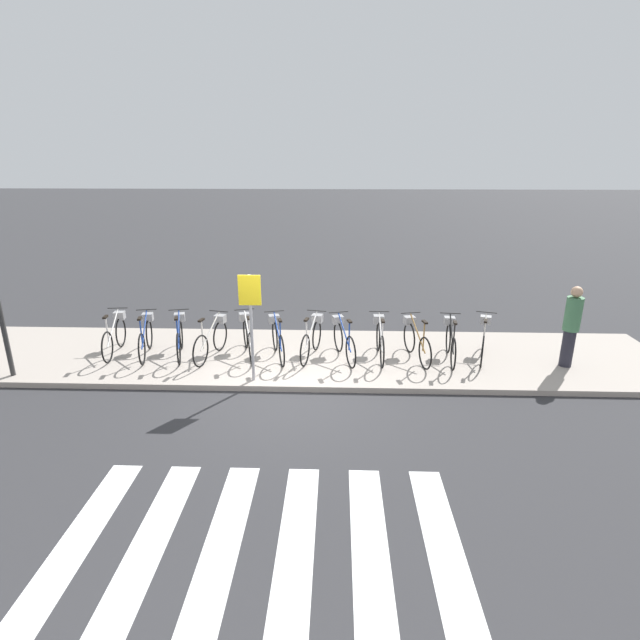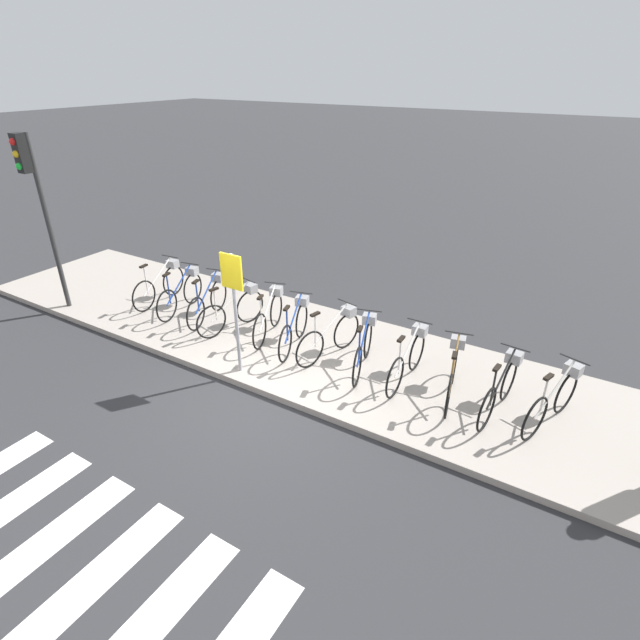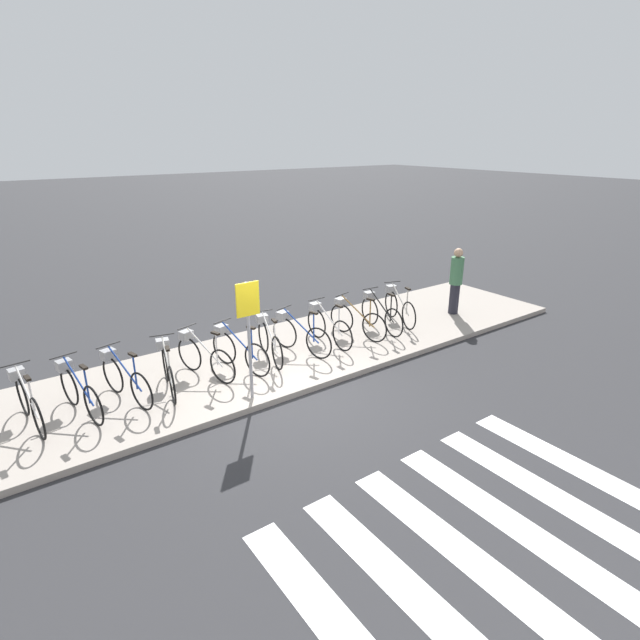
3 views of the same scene
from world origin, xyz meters
name	(u,v)px [view 2 (image 2 of 3)]	position (x,y,z in m)	size (l,w,h in m)	color
ground_plane	(265,397)	(0.00, 0.00, 0.00)	(120.00, 120.00, 0.00)	#2D2D30
sidewalk	(317,351)	(0.00, 1.68, 0.06)	(16.79, 3.37, 0.12)	#9E9389
parked_bicycle_0	(161,283)	(-4.20, 1.66, 0.57)	(0.46, 1.69, 1.04)	black
parked_bicycle_1	(182,291)	(-3.45, 1.57, 0.57)	(0.50, 1.67, 1.04)	black
parked_bicycle_2	(209,298)	(-2.67, 1.60, 0.57)	(0.56, 1.65, 1.04)	black
parked_bicycle_3	(234,308)	(-1.90, 1.51, 0.57)	(0.53, 1.66, 1.04)	black
parked_bicycle_4	(270,314)	(-1.13, 1.68, 0.57)	(0.63, 1.63, 1.04)	black
parked_bicycle_5	(295,325)	(-0.42, 1.56, 0.57)	(0.60, 1.64, 1.04)	black
parked_bicycle_6	(332,334)	(0.37, 1.63, 0.57)	(0.54, 1.66, 1.04)	black
parked_bicycle_7	(364,345)	(1.07, 1.55, 0.57)	(0.61, 1.64, 1.04)	black
parked_bicycle_8	(409,357)	(1.90, 1.60, 0.57)	(0.46, 1.70, 1.04)	black
parked_bicycle_9	(453,371)	(2.70, 1.55, 0.57)	(0.53, 1.66, 1.04)	black
parked_bicycle_10	(501,386)	(3.47, 1.54, 0.57)	(0.46, 1.69, 1.04)	black
parked_bicycle_11	(555,398)	(4.24, 1.66, 0.57)	(0.64, 1.63, 1.04)	black
traffic_light	(34,188)	(-5.86, 0.24, 2.80)	(0.24, 0.40, 3.75)	#2D2D2D
sign_post	(234,294)	(-0.77, 0.29, 1.63)	(0.44, 0.07, 2.21)	#99999E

